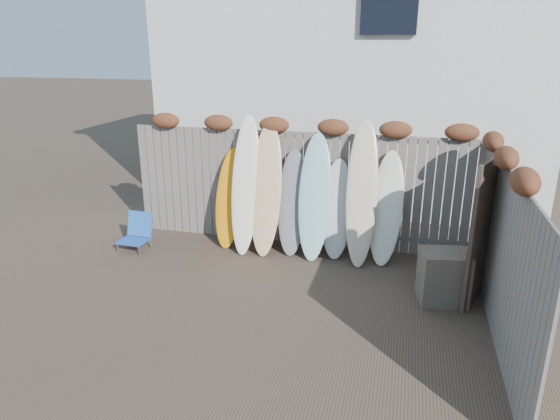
% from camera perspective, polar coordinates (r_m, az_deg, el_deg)
% --- Properties ---
extents(ground, '(80.00, 80.00, 0.00)m').
position_cam_1_polar(ground, '(6.93, -2.52, -10.97)').
color(ground, '#493A2D').
extents(back_fence, '(6.05, 0.28, 2.24)m').
position_cam_1_polar(back_fence, '(8.62, 2.36, 3.57)').
color(back_fence, slate).
rests_on(back_fence, ground).
extents(right_fence, '(0.28, 4.40, 2.24)m').
position_cam_1_polar(right_fence, '(6.53, 24.11, -3.45)').
color(right_fence, slate).
rests_on(right_fence, ground).
extents(house, '(8.50, 5.50, 6.33)m').
position_cam_1_polar(house, '(12.33, 8.82, 17.37)').
color(house, silver).
rests_on(house, ground).
extents(beach_chair, '(0.50, 0.53, 0.62)m').
position_cam_1_polar(beach_chair, '(9.02, -16.04, -2.46)').
color(beach_chair, '#2453B5').
rests_on(beach_chair, ground).
extents(wooden_crate, '(0.71, 0.63, 0.73)m').
position_cam_1_polar(wooden_crate, '(7.25, 18.17, -7.28)').
color(wooden_crate, brown).
rests_on(wooden_crate, ground).
extents(lattice_panel, '(0.57, 1.25, 2.00)m').
position_cam_1_polar(lattice_panel, '(7.37, 22.44, -1.99)').
color(lattice_panel, brown).
rests_on(lattice_panel, ground).
extents(surfboard_0, '(0.54, 0.64, 1.69)m').
position_cam_1_polar(surfboard_0, '(8.71, -5.80, 1.34)').
color(surfboard_0, '#FF970C').
rests_on(surfboard_0, ground).
extents(surfboard_1, '(0.53, 0.83, 2.28)m').
position_cam_1_polar(surfboard_1, '(8.43, -3.96, 2.89)').
color(surfboard_1, white).
rests_on(surfboard_1, ground).
extents(surfboard_2, '(0.58, 0.80, 2.17)m').
position_cam_1_polar(surfboard_2, '(8.35, -1.60, 2.37)').
color(surfboard_2, '#F1BC76').
rests_on(surfboard_2, ground).
extents(surfboard_3, '(0.55, 0.67, 1.74)m').
position_cam_1_polar(surfboard_3, '(8.37, 1.42, 0.86)').
color(surfboard_3, slate).
rests_on(surfboard_3, ground).
extents(surfboard_4, '(0.57, 0.75, 2.03)m').
position_cam_1_polar(surfboard_4, '(8.18, 3.99, 1.50)').
color(surfboard_4, '#96C9D2').
rests_on(surfboard_4, ground).
extents(surfboard_5, '(0.54, 0.61, 1.61)m').
position_cam_1_polar(surfboard_5, '(8.29, 6.51, 0.12)').
color(surfboard_5, silver).
rests_on(surfboard_5, ground).
extents(surfboard_6, '(0.55, 0.84, 2.30)m').
position_cam_1_polar(surfboard_6, '(8.04, 9.34, 1.99)').
color(surfboard_6, beige).
rests_on(surfboard_6, ground).
extents(surfboard_7, '(0.57, 0.69, 1.80)m').
position_cam_1_polar(surfboard_7, '(8.16, 12.08, 0.19)').
color(surfboard_7, white).
rests_on(surfboard_7, ground).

